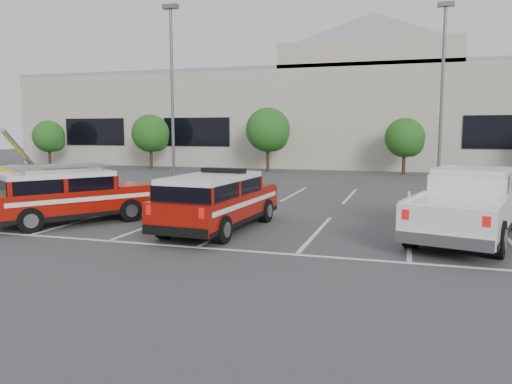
# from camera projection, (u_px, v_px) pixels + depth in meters

# --- Properties ---
(ground) EXTENTS (120.00, 120.00, 0.00)m
(ground) POSITION_uv_depth(u_px,v_px,m) (233.00, 228.00, 15.94)
(ground) COLOR #37373A
(ground) RESTS_ON ground
(stall_markings) EXTENTS (23.00, 15.00, 0.01)m
(stall_markings) POSITION_uv_depth(u_px,v_px,m) (270.00, 207.00, 20.21)
(stall_markings) COLOR silver
(stall_markings) RESTS_ON ground
(convention_building) EXTENTS (60.00, 16.99, 13.20)m
(convention_building) POSITION_uv_depth(u_px,v_px,m) (352.00, 113.00, 45.56)
(convention_building) COLOR #B7AB9B
(convention_building) RESTS_ON ground
(tree_far_left) EXTENTS (2.77, 2.77, 3.99)m
(tree_far_left) POSITION_uv_depth(u_px,v_px,m) (50.00, 138.00, 43.79)
(tree_far_left) COLOR #3F2B19
(tree_far_left) RESTS_ON ground
(tree_left) EXTENTS (3.07, 3.07, 4.42)m
(tree_left) POSITION_uv_depth(u_px,v_px,m) (152.00, 135.00, 40.85)
(tree_left) COLOR #3F2B19
(tree_left) RESTS_ON ground
(tree_mid_left) EXTENTS (3.37, 3.37, 4.85)m
(tree_mid_left) POSITION_uv_depth(u_px,v_px,m) (269.00, 131.00, 37.92)
(tree_mid_left) COLOR #3F2B19
(tree_mid_left) RESTS_ON ground
(tree_mid_right) EXTENTS (2.77, 2.77, 3.99)m
(tree_mid_right) POSITION_uv_depth(u_px,v_px,m) (406.00, 139.00, 35.09)
(tree_mid_right) COLOR #3F2B19
(tree_mid_right) RESTS_ON ground
(light_pole_left) EXTENTS (0.90, 0.60, 10.24)m
(light_pole_left) POSITION_uv_depth(u_px,v_px,m) (172.00, 95.00, 29.02)
(light_pole_left) COLOR #59595E
(light_pole_left) RESTS_ON ground
(light_pole_mid) EXTENTS (0.90, 0.60, 10.24)m
(light_pole_mid) POSITION_uv_depth(u_px,v_px,m) (442.00, 94.00, 28.47)
(light_pole_mid) COLOR #59595E
(light_pole_mid) RESTS_ON ground
(fire_chief_suv) EXTENTS (2.36, 5.58, 1.92)m
(fire_chief_suv) POSITION_uv_depth(u_px,v_px,m) (218.00, 205.00, 15.46)
(fire_chief_suv) COLOR maroon
(fire_chief_suv) RESTS_ON ground
(white_pickup) EXTENTS (3.83, 6.86, 2.00)m
(white_pickup) POSITION_uv_depth(u_px,v_px,m) (468.00, 211.00, 14.38)
(white_pickup) COLOR silver
(white_pickup) RESTS_ON ground
(ladder_suv) EXTENTS (4.51, 5.21, 1.97)m
(ladder_suv) POSITION_uv_depth(u_px,v_px,m) (70.00, 200.00, 16.64)
(ladder_suv) COLOR maroon
(ladder_suv) RESTS_ON ground
(utility_rig) EXTENTS (3.34, 4.22, 3.22)m
(utility_rig) POSITION_uv_depth(u_px,v_px,m) (12.00, 183.00, 23.31)
(utility_rig) COLOR #59595E
(utility_rig) RESTS_ON ground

